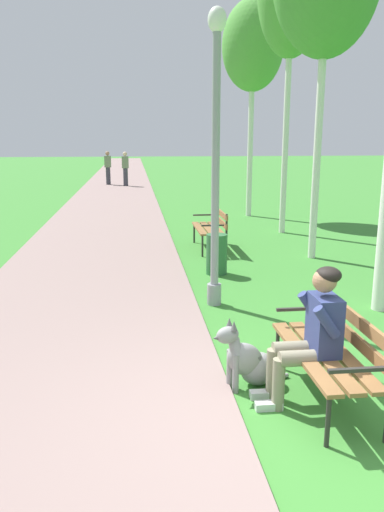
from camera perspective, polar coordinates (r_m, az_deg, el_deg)
ground_plane at (r=4.39m, az=11.31°, el=-18.98°), size 120.00×120.00×0.00m
paved_path at (r=27.62m, az=-8.28°, el=8.36°), size 3.26×60.00×0.04m
park_bench_near at (r=4.71m, az=15.66°, el=-9.86°), size 0.55×1.50×0.85m
park_bench_mid at (r=10.66m, az=2.29°, el=3.49°), size 0.55×1.50×0.85m
person_seated_on_near_bench at (r=4.57m, az=13.39°, el=-8.18°), size 0.74×0.49×1.25m
dog_grey at (r=4.91m, az=6.48°, el=-11.70°), size 0.81×0.41×0.71m
lamp_post_near at (r=6.86m, az=2.69°, el=10.84°), size 0.24×0.24×3.93m
birch_tree_fifth at (r=15.47m, az=6.89°, el=22.44°), size 1.74×1.86×6.10m
litter_bin at (r=8.74m, az=2.80°, el=0.20°), size 0.36×0.36×0.70m
pedestrian_distant at (r=24.67m, az=-7.54°, el=9.73°), size 0.32×0.22×1.65m
pedestrian_further_distant at (r=25.46m, az=-9.48°, el=9.77°), size 0.32×0.22×1.65m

